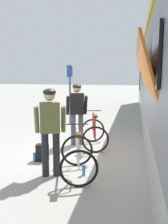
# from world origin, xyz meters

# --- Properties ---
(ground_plane) EXTENTS (80.00, 80.00, 0.00)m
(ground_plane) POSITION_xyz_m (0.00, 0.00, 0.00)
(ground_plane) COLOR #A09E99
(cyclist_near_in_olive) EXTENTS (0.66, 0.45, 1.76)m
(cyclist_near_in_olive) POSITION_xyz_m (-0.30, -1.34, 1.05)
(cyclist_near_in_olive) COLOR #232328
(cyclist_near_in_olive) RESTS_ON ground
(cyclist_far_in_dark) EXTENTS (0.66, 0.46, 1.76)m
(cyclist_far_in_dark) POSITION_xyz_m (-0.31, 0.86, 1.05)
(cyclist_far_in_dark) COLOR #4C515B
(cyclist_far_in_dark) RESTS_ON ground
(bicycle_near_white) EXTENTS (0.97, 1.22, 0.99)m
(bicycle_near_white) POSITION_xyz_m (0.22, -1.22, 0.40)
(bicycle_near_white) COLOR black
(bicycle_near_white) RESTS_ON ground
(bicycle_far_red) EXTENTS (0.94, 1.21, 0.99)m
(bicycle_far_red) POSITION_xyz_m (0.22, 0.72, 0.40)
(bicycle_far_red) COLOR black
(bicycle_far_red) RESTS_ON ground
(backpack_on_platform) EXTENTS (0.30, 0.21, 0.40)m
(backpack_on_platform) POSITION_xyz_m (-0.80, -0.59, 0.20)
(backpack_on_platform) COLOR black
(backpack_on_platform) RESTS_ON ground
(water_bottle_near_the_bikes) EXTENTS (0.07, 0.07, 0.23)m
(water_bottle_near_the_bikes) POSITION_xyz_m (0.33, -1.19, 0.11)
(water_bottle_near_the_bikes) COLOR #338CCC
(water_bottle_near_the_bikes) RESTS_ON ground
(water_bottle_by_the_backpack) EXTENTS (0.06, 0.06, 0.21)m
(water_bottle_by_the_backpack) POSITION_xyz_m (-0.96, -0.68, 0.11)
(water_bottle_by_the_backpack) COLOR #338CCC
(water_bottle_by_the_backpack) RESTS_ON ground
(platform_sign_post) EXTENTS (0.08, 0.70, 2.40)m
(platform_sign_post) POSITION_xyz_m (-1.28, 3.64, 1.62)
(platform_sign_post) COLOR #595B60
(platform_sign_post) RESTS_ON ground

